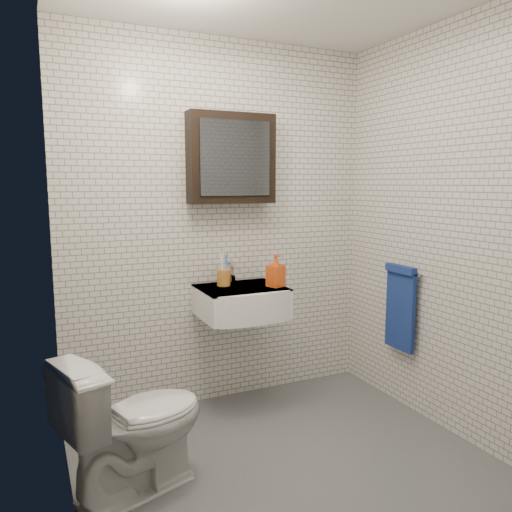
% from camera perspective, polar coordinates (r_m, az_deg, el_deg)
% --- Properties ---
extents(ground, '(2.20, 2.00, 0.01)m').
position_cam_1_polar(ground, '(2.97, 3.73, -22.71)').
color(ground, '#515559').
rests_on(ground, ground).
extents(room_shell, '(2.22, 2.02, 2.51)m').
position_cam_1_polar(room_shell, '(2.55, 4.04, 6.75)').
color(room_shell, silver).
rests_on(room_shell, ground).
extents(washbasin, '(0.55, 0.50, 0.20)m').
position_cam_1_polar(washbasin, '(3.32, -1.45, -5.26)').
color(washbasin, white).
rests_on(washbasin, room_shell).
extents(faucet, '(0.06, 0.20, 0.15)m').
position_cam_1_polar(faucet, '(3.47, -2.75, -1.97)').
color(faucet, silver).
rests_on(faucet, washbasin).
extents(mirror_cabinet, '(0.60, 0.15, 0.60)m').
position_cam_1_polar(mirror_cabinet, '(3.41, -2.81, 11.07)').
color(mirror_cabinet, black).
rests_on(mirror_cabinet, room_shell).
extents(towel_rail, '(0.09, 0.30, 0.58)m').
position_cam_1_polar(towel_rail, '(3.53, 16.18, -5.29)').
color(towel_rail, silver).
rests_on(towel_rail, room_shell).
extents(toothbrush_cup, '(0.11, 0.11, 0.24)m').
position_cam_1_polar(toothbrush_cup, '(3.37, -3.73, -2.38)').
color(toothbrush_cup, '#AF732B').
rests_on(toothbrush_cup, washbasin).
extents(soap_bottle, '(0.12, 0.13, 0.22)m').
position_cam_1_polar(soap_bottle, '(3.33, 2.27, -1.69)').
color(soap_bottle, orange).
rests_on(soap_bottle, washbasin).
extents(toilet, '(0.81, 0.61, 0.73)m').
position_cam_1_polar(toilet, '(2.67, -13.70, -17.96)').
color(toilet, silver).
rests_on(toilet, ground).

